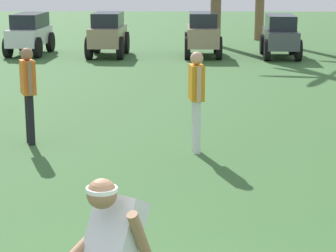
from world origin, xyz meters
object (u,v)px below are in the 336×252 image
at_px(parked_car_slot_c, 108,33).
at_px(parked_car_slot_e, 280,35).
at_px(parked_car_slot_b, 30,32).
at_px(parked_car_slot_d, 203,33).
at_px(teammate_near_sideline, 28,87).
at_px(teammate_deep, 196,92).

relative_size(parked_car_slot_c, parked_car_slot_e, 0.97).
height_order(parked_car_slot_b, parked_car_slot_d, parked_car_slot_d).
distance_m(teammate_near_sideline, parked_car_slot_e, 12.14).
relative_size(teammate_near_sideline, parked_car_slot_e, 0.64).
distance_m(parked_car_slot_b, parked_car_slot_c, 2.67).
bearing_deg(parked_car_slot_e, teammate_near_sideline, -117.22).
height_order(teammate_near_sideline, parked_car_slot_b, teammate_near_sideline).
distance_m(parked_car_slot_c, parked_car_slot_d, 3.06).
distance_m(teammate_deep, parked_car_slot_d, 11.42).
bearing_deg(parked_car_slot_e, parked_car_slot_b, 176.26).
height_order(teammate_deep, parked_car_slot_b, teammate_deep).
bearing_deg(teammate_near_sideline, parked_car_slot_b, 102.98).
xyz_separation_m(parked_car_slot_c, parked_car_slot_d, (3.06, 0.06, 0.00)).
xyz_separation_m(teammate_near_sideline, parked_car_slot_d, (3.08, 10.98, -0.20)).
relative_size(teammate_near_sideline, teammate_deep, 1.00).
distance_m(parked_car_slot_b, parked_car_slot_e, 8.18).
xyz_separation_m(teammate_deep, parked_car_slot_e, (2.88, 11.22, -0.22)).
bearing_deg(parked_car_slot_d, parked_car_slot_e, -4.23).
xyz_separation_m(teammate_near_sideline, parked_car_slot_e, (5.55, 10.80, -0.22)).
height_order(parked_car_slot_c, parked_car_slot_d, same).
bearing_deg(parked_car_slot_d, teammate_deep, -92.04).
xyz_separation_m(teammate_near_sideline, teammate_deep, (2.68, -0.43, 0.00)).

